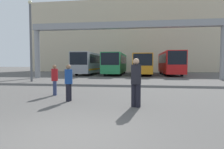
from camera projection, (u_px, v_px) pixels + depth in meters
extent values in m
plane|color=#514F4C|center=(61.00, 138.00, 4.43)|extent=(200.00, 200.00, 0.00)
cube|color=beige|center=(133.00, 39.00, 46.64)|extent=(43.72, 12.00, 14.98)
cylinder|color=gray|center=(37.00, 54.00, 23.47)|extent=(0.60, 0.60, 5.55)
cylinder|color=gray|center=(223.00, 53.00, 20.62)|extent=(0.60, 0.60, 5.55)
cube|color=gray|center=(124.00, 25.00, 21.88)|extent=(21.13, 0.80, 0.70)
cube|color=#999EA5|center=(90.00, 63.00, 31.87)|extent=(2.58, 12.04, 2.93)
cube|color=black|center=(78.00, 58.00, 25.91)|extent=(2.37, 0.06, 1.64)
cube|color=black|center=(90.00, 59.00, 31.84)|extent=(2.61, 10.23, 1.23)
cube|color=orange|center=(90.00, 69.00, 31.92)|extent=(2.61, 11.43, 0.24)
cylinder|color=black|center=(77.00, 72.00, 28.76)|extent=(0.28, 1.05, 1.05)
cylinder|color=black|center=(92.00, 72.00, 28.45)|extent=(0.28, 1.05, 1.05)
cylinder|color=black|center=(89.00, 70.00, 35.43)|extent=(0.28, 1.05, 1.05)
cylinder|color=black|center=(101.00, 70.00, 35.12)|extent=(0.28, 1.05, 1.05)
cube|color=#268C4C|center=(116.00, 63.00, 31.31)|extent=(2.57, 12.05, 2.85)
cube|color=black|center=(110.00, 59.00, 25.34)|extent=(2.36, 0.06, 1.59)
cube|color=black|center=(116.00, 60.00, 31.28)|extent=(2.60, 10.24, 1.20)
cube|color=#268C4C|center=(116.00, 69.00, 31.36)|extent=(2.60, 11.45, 0.24)
cylinder|color=black|center=(105.00, 72.00, 28.19)|extent=(0.28, 0.99, 0.99)
cylinder|color=black|center=(121.00, 72.00, 27.88)|extent=(0.28, 0.99, 0.99)
cylinder|color=black|center=(112.00, 71.00, 34.87)|extent=(0.28, 0.99, 0.99)
cylinder|color=black|center=(124.00, 71.00, 34.56)|extent=(0.28, 0.99, 0.99)
cube|color=orange|center=(142.00, 64.00, 30.59)|extent=(2.58, 11.76, 2.69)
cube|color=black|center=(143.00, 60.00, 24.77)|extent=(2.37, 0.06, 1.51)
cube|color=black|center=(142.00, 60.00, 30.57)|extent=(2.61, 10.00, 1.13)
cube|color=red|center=(142.00, 69.00, 30.64)|extent=(2.61, 11.18, 0.24)
cylinder|color=black|center=(134.00, 72.00, 27.56)|extent=(0.28, 1.04, 1.04)
cylinder|color=black|center=(151.00, 72.00, 27.24)|extent=(0.28, 1.04, 1.04)
cylinder|color=black|center=(135.00, 71.00, 34.07)|extent=(0.28, 1.04, 1.04)
cylinder|color=black|center=(149.00, 71.00, 33.76)|extent=(0.28, 1.04, 1.04)
cube|color=red|center=(170.00, 63.00, 29.78)|extent=(2.45, 11.29, 2.99)
cube|color=black|center=(177.00, 58.00, 24.19)|extent=(2.25, 0.06, 1.68)
cube|color=black|center=(170.00, 59.00, 29.75)|extent=(2.48, 9.59, 1.26)
cube|color=red|center=(170.00, 69.00, 29.83)|extent=(2.48, 10.72, 0.24)
cylinder|color=black|center=(165.00, 73.00, 26.87)|extent=(0.28, 0.96, 0.96)
cylinder|color=black|center=(182.00, 73.00, 26.58)|extent=(0.28, 0.96, 0.96)
cylinder|color=black|center=(161.00, 71.00, 33.12)|extent=(0.28, 0.96, 0.96)
cylinder|color=black|center=(174.00, 71.00, 32.82)|extent=(0.28, 0.96, 0.96)
cylinder|color=navy|center=(55.00, 88.00, 10.43)|extent=(0.17, 0.17, 0.76)
cylinder|color=navy|center=(55.00, 88.00, 10.58)|extent=(0.17, 0.17, 0.76)
cylinder|color=#A5191E|center=(55.00, 75.00, 10.47)|extent=(0.33, 0.33, 0.64)
sphere|color=#8C6647|center=(54.00, 67.00, 10.45)|extent=(0.21, 0.21, 0.21)
cylinder|color=black|center=(68.00, 93.00, 8.76)|extent=(0.18, 0.18, 0.77)
cylinder|color=black|center=(70.00, 92.00, 8.91)|extent=(0.18, 0.18, 0.77)
cylinder|color=navy|center=(69.00, 77.00, 8.80)|extent=(0.34, 0.34, 0.64)
sphere|color=#8C6647|center=(68.00, 67.00, 8.77)|extent=(0.21, 0.21, 0.21)
cylinder|color=black|center=(134.00, 95.00, 7.68)|extent=(0.20, 0.20, 0.89)
cylinder|color=black|center=(138.00, 96.00, 7.59)|extent=(0.20, 0.20, 0.89)
cylinder|color=black|center=(136.00, 74.00, 7.59)|extent=(0.39, 0.39, 0.74)
sphere|color=tan|center=(136.00, 61.00, 7.56)|extent=(0.24, 0.24, 0.24)
cylinder|color=#595B60|center=(31.00, 43.00, 18.50)|extent=(0.20, 0.20, 7.16)
sphere|color=beige|center=(30.00, 2.00, 18.31)|extent=(0.36, 0.36, 0.36)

